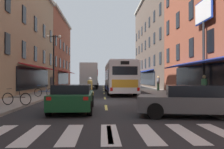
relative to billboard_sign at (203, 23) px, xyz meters
name	(u,v)px	position (x,y,z in m)	size (l,w,h in m)	color
ground_plane	(105,102)	(-7.05, -0.46, -5.62)	(34.80, 80.00, 0.10)	#28282B
lane_centre_dashes	(105,102)	(-7.05, -0.71, -5.57)	(0.14, 73.90, 0.01)	#DBCC4C
crosswalk_near	(110,133)	(-7.05, -10.46, -5.57)	(7.10, 2.80, 0.01)	silver
sidewalk_left	(18,101)	(-12.95, -0.46, -5.50)	(3.00, 80.00, 0.14)	gray
sidewalk_right	(190,100)	(-1.15, -0.46, -5.50)	(3.00, 80.00, 0.14)	gray
billboard_sign	(203,23)	(0.00, 0.00, 0.00)	(0.40, 2.91, 7.10)	black
transit_bus	(119,77)	(-5.51, 8.63, -3.89)	(2.78, 12.01, 3.21)	white
box_truck	(90,76)	(-9.14, 19.98, -3.64)	(2.55, 7.97, 3.71)	#B21E19
sedan_near	(73,97)	(-8.68, -5.42, -4.90)	(2.00, 4.68, 1.30)	#144723
sedan_mid	(194,101)	(-3.50, -7.51, -4.90)	(4.69, 2.67, 1.31)	#515154
sedan_far	(93,83)	(-8.86, 28.91, -4.92)	(1.96, 4.82, 1.25)	silver
motorcycle_rider	(90,91)	(-8.11, -0.23, -4.86)	(0.62, 2.07, 1.66)	black
bicycle_near	(17,98)	(-11.91, -3.84, -5.07)	(1.68, 0.54, 0.91)	black
bicycle_mid	(44,92)	(-11.84, 2.37, -5.07)	(1.67, 0.57, 0.91)	black
pedestrian_near	(52,83)	(-12.39, 8.24, -4.47)	(0.51, 0.48, 1.80)	#4C4C51
pedestrian_mid	(204,88)	(-0.88, -2.22, -4.59)	(0.36, 0.36, 1.65)	black
pedestrian_far	(158,83)	(-0.56, 12.16, -4.56)	(0.36, 0.36, 1.71)	#33663F
street_lamp_twin	(54,61)	(-11.82, 6.09, -2.38)	(1.42, 0.32, 5.53)	black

